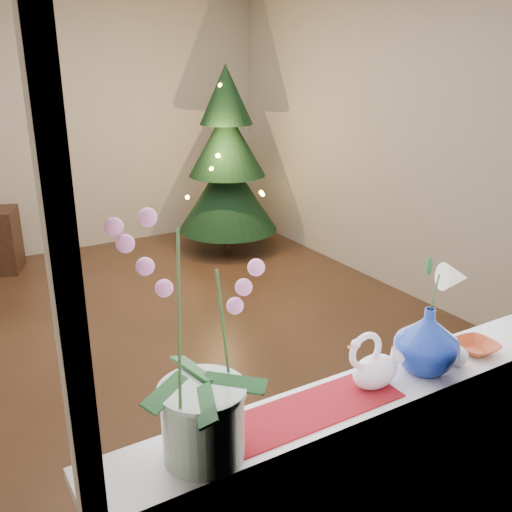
{
  "coord_description": "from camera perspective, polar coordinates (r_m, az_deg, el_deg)",
  "views": [
    {
      "loc": [
        -1.31,
        -3.62,
        2.0
      ],
      "look_at": [
        0.02,
        -1.4,
        1.09
      ],
      "focal_mm": 40.0,
      "sensor_mm": 36.0,
      "label": 1
    }
  ],
  "objects": [
    {
      "name": "paperweight",
      "position": [
        2.25,
        19.52,
        -9.42
      ],
      "size": [
        0.1,
        0.1,
        0.08
      ],
      "primitive_type": "sphere",
      "rotation": [
        0.0,
        0.0,
        -0.34
      ],
      "color": "silver",
      "rests_on": "windowsill"
    },
    {
      "name": "window_apron",
      "position": [
        2.34,
        14.04,
        -23.04
      ],
      "size": [
        2.2,
        0.08,
        0.88
      ],
      "primitive_type": "cube",
      "color": "white",
      "rests_on": "ground"
    },
    {
      "name": "window_frame",
      "position": [
        1.77,
        17.6,
        8.77
      ],
      "size": [
        2.22,
        0.06,
        1.6
      ],
      "primitive_type": null,
      "color": "white",
      "rests_on": "windowsill"
    },
    {
      "name": "windowsill",
      "position": [
        2.12,
        13.34,
        -12.46
      ],
      "size": [
        2.2,
        0.26,
        0.04
      ],
      "primitive_type": "cube",
      "color": "white",
      "rests_on": "window_apron"
    },
    {
      "name": "wall_front",
      "position": [
        1.84,
        17.19,
        -2.16
      ],
      "size": [
        4.5,
        0.1,
        2.7
      ],
      "primitive_type": "cube",
      "color": "#BDB5A5",
      "rests_on": "ground"
    },
    {
      "name": "lily",
      "position": [
        2.04,
        17.43,
        -1.47
      ],
      "size": [
        0.15,
        0.09,
        0.21
      ],
      "primitive_type": null,
      "color": "white",
      "rests_on": "blue_vase"
    },
    {
      "name": "ground",
      "position": [
        4.34,
        -9.93,
        -8.36
      ],
      "size": [
        5.0,
        5.0,
        0.0
      ],
      "primitive_type": "plane",
      "color": "#342115",
      "rests_on": "ground"
    },
    {
      "name": "orchid_pot",
      "position": [
        1.53,
        -5.6,
        -8.33
      ],
      "size": [
        0.33,
        0.33,
        0.74
      ],
      "primitive_type": null,
      "rotation": [
        0.0,
        0.0,
        0.37
      ],
      "color": "white",
      "rests_on": "windowsill"
    },
    {
      "name": "xmas_tree",
      "position": [
        6.03,
        -2.92,
        9.49
      ],
      "size": [
        1.28,
        1.28,
        1.93
      ],
      "primitive_type": null,
      "rotation": [
        0.0,
        0.0,
        -0.25
      ],
      "color": "black",
      "rests_on": "ground"
    },
    {
      "name": "blue_vase",
      "position": [
        2.14,
        16.78,
        -7.6
      ],
      "size": [
        0.31,
        0.31,
        0.28
      ],
      "primitive_type": "imported",
      "rotation": [
        0.0,
        0.0,
        -0.17
      ],
      "color": "navy",
      "rests_on": "windowsill"
    },
    {
      "name": "swan",
      "position": [
        2.01,
        11.91,
        -10.12
      ],
      "size": [
        0.25,
        0.13,
        0.21
      ],
      "primitive_type": null,
      "rotation": [
        0.0,
        0.0,
        -0.09
      ],
      "color": "white",
      "rests_on": "windowsill"
    },
    {
      "name": "wall_back",
      "position": [
        6.29,
        -19.22,
        12.43
      ],
      "size": [
        4.5,
        0.1,
        2.7
      ],
      "primitive_type": "cube",
      "color": "#BDB5A5",
      "rests_on": "ground"
    },
    {
      "name": "runner",
      "position": [
        1.89,
        4.73,
        -15.31
      ],
      "size": [
        0.7,
        0.2,
        0.01
      ],
      "primitive_type": "cube",
      "color": "maroon",
      "rests_on": "windowsill"
    },
    {
      "name": "amber_dish",
      "position": [
        2.38,
        21.13,
        -8.57
      ],
      "size": [
        0.15,
        0.15,
        0.03
      ],
      "primitive_type": "imported",
      "rotation": [
        0.0,
        0.0,
        -0.06
      ],
      "color": "#9C3515",
      "rests_on": "windowsill"
    },
    {
      "name": "wall_right",
      "position": [
        5.12,
        13.74,
        11.57
      ],
      "size": [
        0.1,
        5.0,
        2.7
      ],
      "primitive_type": "cube",
      "color": "#BDB5A5",
      "rests_on": "ground"
    }
  ]
}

